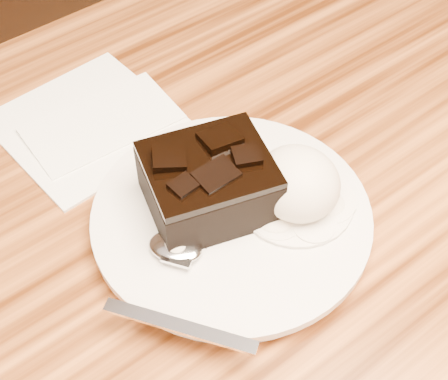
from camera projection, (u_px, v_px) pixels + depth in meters
plate at (231, 221)px, 0.60m from camera, size 0.23×0.23×0.02m
brownie at (209, 186)px, 0.58m from camera, size 0.12×0.11×0.05m
ice_cream_scoop at (298, 183)px, 0.58m from camera, size 0.07×0.07×0.06m
melt_puddle at (295, 202)px, 0.60m from camera, size 0.10×0.10×0.00m
spoon at (176, 248)px, 0.56m from camera, size 0.12×0.16×0.01m
napkin at (88, 123)px, 0.69m from camera, size 0.16×0.16×0.01m
crumb_a at (269, 167)px, 0.62m from camera, size 0.01×0.01×0.00m
crumb_b at (205, 245)px, 0.57m from camera, size 0.01×0.01×0.00m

